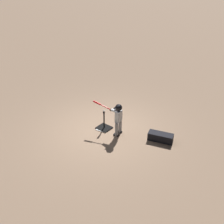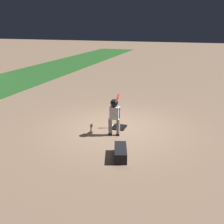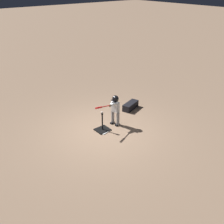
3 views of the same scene
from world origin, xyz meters
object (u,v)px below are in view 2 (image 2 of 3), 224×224
object	(u,v)px
batting_tee	(119,126)
equipment_bag	(120,152)
baseball	(119,107)
batter_child	(114,112)

from	to	relation	value
batting_tee	equipment_bag	xyz separation A→B (m)	(-1.99, -0.64, 0.06)
batting_tee	baseball	size ratio (longest dim) A/B	9.39
baseball	batter_child	bearing A→B (deg)	-177.69
batter_child	equipment_bag	size ratio (longest dim) A/B	1.42
batting_tee	baseball	world-z (taller)	baseball
batter_child	baseball	world-z (taller)	batter_child
batter_child	baseball	distance (m)	0.60
batting_tee	baseball	distance (m)	0.65
equipment_bag	baseball	bearing A→B (deg)	0.47
batting_tee	equipment_bag	world-z (taller)	batting_tee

